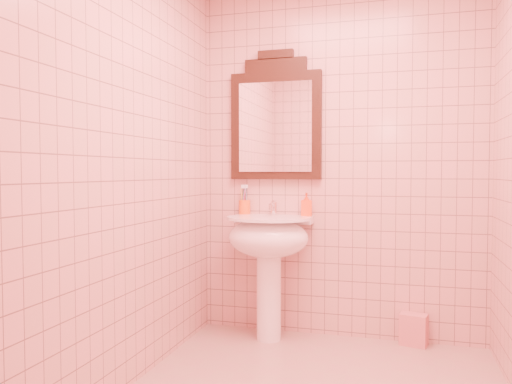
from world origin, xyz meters
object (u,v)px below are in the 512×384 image
(pedestal_sink, at_px, (269,246))
(soap_dispenser, at_px, (306,204))
(toothbrush_cup, at_px, (245,207))
(towel, at_px, (414,329))
(mirror, at_px, (276,120))

(pedestal_sink, bearing_deg, soap_dispenser, 33.54)
(toothbrush_cup, height_order, soap_dispenser, toothbrush_cup)
(towel, bearing_deg, toothbrush_cup, 179.43)
(toothbrush_cup, distance_m, soap_dispenser, 0.47)
(pedestal_sink, relative_size, towel, 4.06)
(soap_dispenser, bearing_deg, towel, -9.82)
(toothbrush_cup, bearing_deg, pedestal_sink, -38.11)
(mirror, height_order, towel, mirror)
(toothbrush_cup, height_order, towel, toothbrush_cup)
(pedestal_sink, bearing_deg, towel, 9.83)
(mirror, distance_m, toothbrush_cup, 0.67)
(towel, bearing_deg, soap_dispenser, -179.06)
(pedestal_sink, xyz_separation_m, soap_dispenser, (0.24, 0.16, 0.28))
(pedestal_sink, xyz_separation_m, mirror, (0.00, 0.20, 0.89))
(pedestal_sink, relative_size, soap_dispenser, 5.25)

